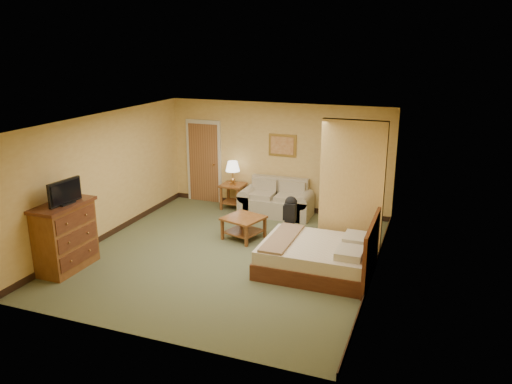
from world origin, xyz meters
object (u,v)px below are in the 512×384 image
at_px(bed, 320,256).
at_px(coffee_table, 244,223).
at_px(loveseat, 276,203).
at_px(dresser, 65,236).

bearing_deg(bed, coffee_table, 152.01).
xyz_separation_m(loveseat, coffee_table, (-0.16, -1.69, 0.06)).
bearing_deg(loveseat, coffee_table, -95.44).
distance_m(loveseat, bed, 3.16).
bearing_deg(bed, dresser, -161.09).
xyz_separation_m(coffee_table, dresser, (-2.44, -2.46, 0.29)).
distance_m(loveseat, dresser, 4.91).
xyz_separation_m(loveseat, dresser, (-2.60, -4.14, 0.35)).
height_order(loveseat, bed, bed).
height_order(coffee_table, bed, bed).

